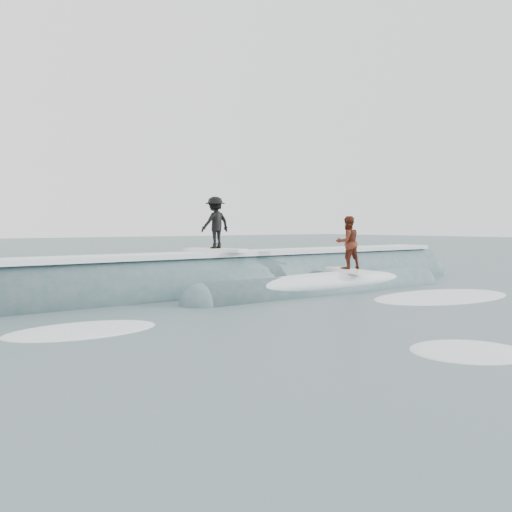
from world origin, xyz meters
TOP-DOWN VIEW (x-y plane):
  - ground at (0.00, 0.00)m, footprint 160.00×160.00m
  - breaking_wave at (0.28, 3.96)m, footprint 20.53×3.92m
  - surfer_black at (-0.78, 4.30)m, footprint 1.27×2.06m
  - surfer_red at (2.66, 2.10)m, footprint 1.06×2.07m
  - whitewater at (0.39, -1.40)m, footprint 14.84×7.55m
  - far_swells at (-0.21, 17.65)m, footprint 37.00×8.65m

SIDE VIEW (x-z plane):
  - ground at x=0.00m, z-range 0.00..0.00m
  - whitewater at x=0.39m, z-range -0.05..0.05m
  - far_swells at x=-0.21m, z-range -0.40..0.40m
  - breaking_wave at x=0.28m, z-range -1.10..1.19m
  - surfer_red at x=2.66m, z-range 0.51..2.24m
  - surfer_black at x=-0.78m, z-range 1.17..2.84m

